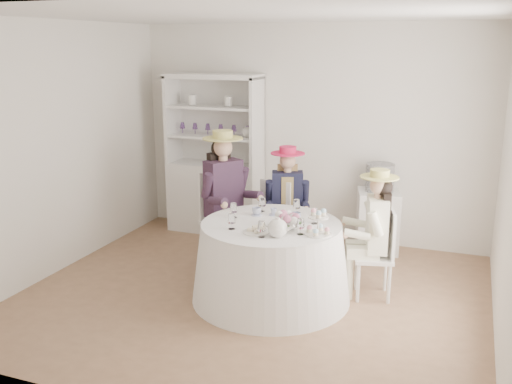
% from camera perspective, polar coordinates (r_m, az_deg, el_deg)
% --- Properties ---
extents(ground, '(4.50, 4.50, 0.00)m').
position_cam_1_polar(ground, '(5.81, -0.36, -10.30)').
color(ground, brown).
rests_on(ground, ground).
extents(ceiling, '(4.50, 4.50, 0.00)m').
position_cam_1_polar(ceiling, '(5.28, -0.40, 17.34)').
color(ceiling, white).
rests_on(ceiling, wall_back).
extents(wall_back, '(4.50, 0.00, 4.50)m').
position_cam_1_polar(wall_back, '(7.26, 5.37, 5.84)').
color(wall_back, silver).
rests_on(wall_back, ground).
extents(wall_front, '(4.50, 0.00, 4.50)m').
position_cam_1_polar(wall_front, '(3.65, -11.81, -3.22)').
color(wall_front, silver).
rests_on(wall_front, ground).
extents(wall_left, '(0.00, 4.50, 4.50)m').
position_cam_1_polar(wall_left, '(6.53, -19.17, 4.11)').
color(wall_left, silver).
rests_on(wall_left, ground).
extents(wall_right, '(0.00, 4.50, 4.50)m').
position_cam_1_polar(wall_right, '(5.05, 24.18, 0.74)').
color(wall_right, silver).
rests_on(wall_right, ground).
extents(tea_table, '(1.55, 1.55, 0.78)m').
position_cam_1_polar(tea_table, '(5.61, 1.52, -6.97)').
color(tea_table, white).
rests_on(tea_table, ground).
extents(hutch, '(1.33, 0.71, 2.08)m').
position_cam_1_polar(hutch, '(7.57, -4.04, 1.52)').
color(hutch, silver).
rests_on(hutch, ground).
extents(side_table, '(0.59, 0.59, 0.75)m').
position_cam_1_polar(side_table, '(7.04, 12.05, -2.86)').
color(side_table, silver).
rests_on(side_table, ground).
extents(hatbox, '(0.35, 0.35, 0.33)m').
position_cam_1_polar(hatbox, '(6.90, 12.28, 1.42)').
color(hatbox, black).
rests_on(hatbox, side_table).
extents(guest_left, '(0.66, 0.62, 1.54)m').
position_cam_1_polar(guest_left, '(6.30, -3.14, 0.07)').
color(guest_left, silver).
rests_on(guest_left, ground).
extents(guest_mid, '(0.51, 0.55, 1.35)m').
position_cam_1_polar(guest_mid, '(6.43, 3.13, -0.60)').
color(guest_mid, silver).
rests_on(guest_mid, ground).
extents(guest_right, '(0.52, 0.49, 1.30)m').
position_cam_1_polar(guest_right, '(5.65, 11.76, -3.40)').
color(guest_right, silver).
rests_on(guest_right, ground).
extents(spare_chair, '(0.45, 0.45, 0.97)m').
position_cam_1_polar(spare_chair, '(6.58, 2.36, -2.46)').
color(spare_chair, silver).
rests_on(spare_chair, ground).
extents(teacup_a, '(0.11, 0.11, 0.07)m').
position_cam_1_polar(teacup_a, '(5.71, 0.06, -2.01)').
color(teacup_a, white).
rests_on(teacup_a, tea_table).
extents(teacup_b, '(0.07, 0.07, 0.06)m').
position_cam_1_polar(teacup_b, '(5.72, 1.78, -2.03)').
color(teacup_b, white).
rests_on(teacup_b, tea_table).
extents(teacup_c, '(0.10, 0.10, 0.08)m').
position_cam_1_polar(teacup_c, '(5.55, 4.03, -2.53)').
color(teacup_c, white).
rests_on(teacup_c, tea_table).
extents(flower_bowl, '(0.23, 0.23, 0.05)m').
position_cam_1_polar(flower_bowl, '(5.34, 3.48, -3.36)').
color(flower_bowl, white).
rests_on(flower_bowl, tea_table).
extents(flower_arrangement, '(0.21, 0.20, 0.08)m').
position_cam_1_polar(flower_arrangement, '(5.30, 3.22, -2.65)').
color(flower_arrangement, '#CF6791').
rests_on(flower_arrangement, tea_table).
extents(table_teapot, '(0.25, 0.18, 0.19)m').
position_cam_1_polar(table_teapot, '(5.08, 2.19, -3.64)').
color(table_teapot, white).
rests_on(table_teapot, tea_table).
extents(sandwich_plate, '(0.24, 0.24, 0.05)m').
position_cam_1_polar(sandwich_plate, '(5.21, 0.01, -3.94)').
color(sandwich_plate, white).
rests_on(sandwich_plate, tea_table).
extents(cupcake_stand, '(0.25, 0.25, 0.23)m').
position_cam_1_polar(cupcake_stand, '(5.16, 6.24, -3.36)').
color(cupcake_stand, white).
rests_on(cupcake_stand, tea_table).
extents(stemware_set, '(0.88, 0.88, 0.15)m').
position_cam_1_polar(stemware_set, '(5.45, 1.55, -2.40)').
color(stemware_set, white).
rests_on(stemware_set, tea_table).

